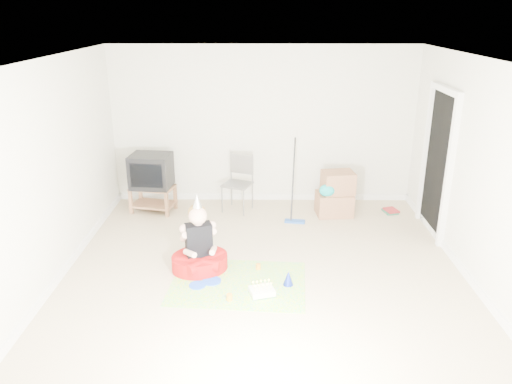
{
  "coord_description": "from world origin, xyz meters",
  "views": [
    {
      "loc": [
        -0.04,
        -5.61,
        3.1
      ],
      "look_at": [
        -0.1,
        0.4,
        0.9
      ],
      "focal_mm": 35.0,
      "sensor_mm": 36.0,
      "label": 1
    }
  ],
  "objects_px": {
    "seated_woman": "(199,253)",
    "birthday_cake": "(262,292)",
    "folding_chair": "(237,184)",
    "tv_stand": "(153,196)",
    "cardboard_boxes": "(335,194)",
    "crt_tv": "(151,171)"
  },
  "relations": [
    {
      "from": "crt_tv",
      "to": "seated_woman",
      "type": "xyz_separation_m",
      "value": [
        0.98,
        -1.94,
        -0.47
      ]
    },
    {
      "from": "folding_chair",
      "to": "seated_woman",
      "type": "relative_size",
      "value": 0.91
    },
    {
      "from": "cardboard_boxes",
      "to": "birthday_cake",
      "type": "relative_size",
      "value": 2.19
    },
    {
      "from": "seated_woman",
      "to": "birthday_cake",
      "type": "xyz_separation_m",
      "value": [
        0.79,
        -0.6,
        -0.18
      ]
    },
    {
      "from": "crt_tv",
      "to": "seated_woman",
      "type": "height_order",
      "value": "seated_woman"
    },
    {
      "from": "cardboard_boxes",
      "to": "birthday_cake",
      "type": "xyz_separation_m",
      "value": [
        -1.17,
        -2.43,
        -0.3
      ]
    },
    {
      "from": "crt_tv",
      "to": "cardboard_boxes",
      "type": "xyz_separation_m",
      "value": [
        2.93,
        -0.11,
        -0.35
      ]
    },
    {
      "from": "seated_woman",
      "to": "birthday_cake",
      "type": "distance_m",
      "value": 1.01
    },
    {
      "from": "tv_stand",
      "to": "folding_chair",
      "type": "distance_m",
      "value": 1.38
    },
    {
      "from": "crt_tv",
      "to": "cardboard_boxes",
      "type": "relative_size",
      "value": 0.88
    },
    {
      "from": "seated_woman",
      "to": "folding_chair",
      "type": "bearing_deg",
      "value": 78.8
    },
    {
      "from": "tv_stand",
      "to": "birthday_cake",
      "type": "relative_size",
      "value": 2.33
    },
    {
      "from": "seated_woman",
      "to": "tv_stand",
      "type": "bearing_deg",
      "value": 116.76
    },
    {
      "from": "folding_chair",
      "to": "tv_stand",
      "type": "bearing_deg",
      "value": -178.33
    },
    {
      "from": "crt_tv",
      "to": "cardboard_boxes",
      "type": "bearing_deg",
      "value": 3.55
    },
    {
      "from": "tv_stand",
      "to": "cardboard_boxes",
      "type": "relative_size",
      "value": 1.06
    },
    {
      "from": "seated_woman",
      "to": "cardboard_boxes",
      "type": "bearing_deg",
      "value": 43.01
    },
    {
      "from": "cardboard_boxes",
      "to": "birthday_cake",
      "type": "distance_m",
      "value": 2.71
    },
    {
      "from": "crt_tv",
      "to": "folding_chair",
      "type": "relative_size",
      "value": 0.67
    },
    {
      "from": "crt_tv",
      "to": "folding_chair",
      "type": "bearing_deg",
      "value": 7.37
    },
    {
      "from": "tv_stand",
      "to": "folding_chair",
      "type": "relative_size",
      "value": 0.81
    },
    {
      "from": "folding_chair",
      "to": "cardboard_boxes",
      "type": "xyz_separation_m",
      "value": [
        1.57,
        -0.15,
        -0.11
      ]
    }
  ]
}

